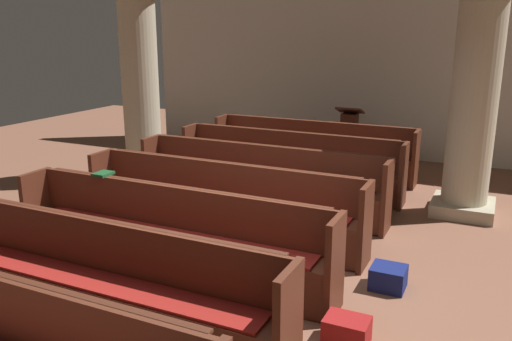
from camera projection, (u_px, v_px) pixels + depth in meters
The scene contains 14 objects.
ground_plane at pixel (238, 281), 5.36m from camera, with size 19.20×19.20×0.00m, color brown.
back_wall at pixel (382, 41), 10.09m from camera, with size 10.00×0.16×4.50m, color beige.
pew_row_0 at pixel (312, 147), 9.14m from camera, with size 3.57×0.47×0.93m.
pew_row_1 at pixel (288, 161), 8.19m from camera, with size 3.57×0.46×0.93m.
pew_row_2 at pixel (259, 178), 7.23m from camera, with size 3.57×0.46×0.93m.
pew_row_3 at pixel (220, 201), 6.28m from camera, with size 3.57×0.47×0.93m.
pew_row_4 at pixel (168, 232), 5.32m from camera, with size 3.57×0.46×0.93m.
pew_row_5 at pixel (92, 276), 4.37m from camera, with size 3.57×0.47×0.93m.
pillar_aisle_side at pixel (476, 86), 6.86m from camera, with size 0.87×0.87×3.37m.
pillar_far_side at pixel (140, 74), 8.64m from camera, with size 0.87×0.87×3.37m.
lectern at pixel (349, 140), 9.94m from camera, with size 0.48×0.45×1.08m.
hymn_book at pixel (103, 174), 5.76m from camera, with size 0.17×0.21×0.03m, color #194723.
kneeler_box_navy at pixel (388, 278), 5.18m from camera, with size 0.33×0.31×0.22m, color navy.
kneeler_box_red at pixel (347, 331), 4.27m from camera, with size 0.36×0.27×0.22m, color maroon.
Camera 1 is at (2.24, -4.34, 2.47)m, focal length 36.99 mm.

